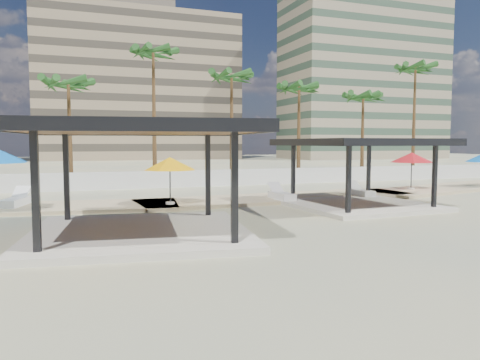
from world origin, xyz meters
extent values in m
plane|color=#CABB86|center=(0.00, 0.00, 0.00)|extent=(200.00, 200.00, 0.00)
cube|color=#C6B284|center=(-12.00, 7.50, 0.06)|extent=(16.40, 6.19, 0.24)
cube|color=#C6B284|center=(2.00, 7.00, 0.06)|extent=(16.24, 5.11, 0.24)
cube|color=#C6B284|center=(16.00, 8.50, 0.06)|extent=(16.49, 7.75, 0.24)
cube|color=silver|center=(0.00, 16.00, 0.60)|extent=(56.00, 0.30, 1.20)
cube|color=#847259|center=(4.00, 78.00, 14.00)|extent=(38.00, 16.00, 28.00)
cube|color=#595147|center=(4.00, 78.00, 29.20)|extent=(13.30, 9.60, 2.40)
cube|color=gray|center=(48.00, 66.00, 17.00)|extent=(32.00, 15.00, 34.00)
cube|color=beige|center=(4.24, 2.82, 0.10)|extent=(6.56, 6.56, 0.19)
cube|color=black|center=(1.97, 0.33, 1.62)|extent=(0.18, 0.18, 2.86)
cube|color=black|center=(1.75, 5.09, 1.62)|extent=(0.18, 0.18, 2.86)
cube|color=black|center=(6.72, 0.55, 1.62)|extent=(0.18, 0.18, 2.86)
cube|color=black|center=(6.51, 5.31, 1.62)|extent=(0.18, 0.18, 2.86)
cube|color=brown|center=(4.24, 2.82, 3.18)|extent=(6.76, 6.76, 0.27)
cube|color=black|center=(4.38, -0.42, 3.18)|extent=(6.57, 0.41, 0.32)
cube|color=black|center=(4.09, 6.06, 3.18)|extent=(6.57, 0.41, 0.32)
cube|color=black|center=(1.00, 2.68, 3.18)|extent=(0.41, 6.57, 0.32)
cube|color=black|center=(7.48, 2.97, 3.18)|extent=(0.41, 6.57, 0.32)
cube|color=beige|center=(-6.89, -0.68, 0.11)|extent=(8.08, 8.08, 0.22)
cube|color=black|center=(-9.95, -2.99, 1.84)|extent=(0.22, 0.22, 3.26)
cube|color=black|center=(-9.20, 2.38, 1.84)|extent=(0.22, 0.22, 3.26)
cube|color=black|center=(-4.57, -3.74, 1.84)|extent=(0.22, 0.22, 3.26)
cube|color=black|center=(-3.82, 1.63, 1.84)|extent=(0.22, 0.22, 3.26)
cube|color=brown|center=(-6.89, -0.68, 3.62)|extent=(8.33, 8.33, 0.30)
cube|color=black|center=(-7.40, -4.34, 3.62)|extent=(7.43, 1.16, 0.37)
cube|color=black|center=(-6.38, 2.97, 3.62)|extent=(7.43, 1.16, 0.37)
cube|color=black|center=(-10.54, -0.17, 3.62)|extent=(1.16, 7.43, 0.37)
cube|color=black|center=(-3.23, -1.19, 3.62)|extent=(1.16, 7.43, 0.37)
cylinder|color=beige|center=(-4.52, 5.80, 0.23)|extent=(0.44, 0.44, 0.11)
cylinder|color=#262628|center=(-4.52, 5.80, 1.24)|extent=(0.06, 0.06, 2.13)
cone|color=#ECA107|center=(-4.52, 5.80, 2.15)|extent=(2.86, 2.86, 0.62)
cylinder|color=beige|center=(11.49, 7.74, 0.24)|extent=(0.46, 0.46, 0.11)
cylinder|color=#262628|center=(11.49, 7.74, 1.28)|extent=(0.06, 0.06, 2.20)
cone|color=red|center=(11.49, 7.74, 2.23)|extent=(3.10, 3.10, 0.64)
cube|color=white|center=(-11.54, 7.67, 0.33)|extent=(1.28, 2.25, 0.30)
cube|color=white|center=(-11.54, 7.67, 0.51)|extent=(1.28, 2.25, 0.06)
cube|color=white|center=(-11.33, 8.47, 0.77)|extent=(0.87, 0.89, 0.54)
cube|color=white|center=(1.45, 5.80, 0.33)|extent=(0.73, 2.08, 0.29)
cube|color=white|center=(1.45, 5.80, 0.50)|extent=(0.73, 2.08, 0.06)
cube|color=white|center=(1.44, 6.61, 0.75)|extent=(0.69, 0.72, 0.53)
cube|color=white|center=(6.39, 5.80, 0.32)|extent=(0.78, 1.97, 0.27)
cube|color=white|center=(6.39, 5.80, 0.48)|extent=(0.78, 1.97, 0.06)
cube|color=white|center=(6.43, 6.55, 0.71)|extent=(0.67, 0.70, 0.49)
cone|color=brown|center=(-9.00, 18.10, 3.69)|extent=(0.36, 0.36, 7.38)
ellipsoid|color=#1E4E1B|center=(-9.00, 18.10, 7.13)|extent=(3.00, 3.00, 1.80)
cone|color=brown|center=(-3.00, 18.90, 5.02)|extent=(0.36, 0.36, 10.05)
ellipsoid|color=#1E4E1B|center=(-3.00, 18.90, 9.80)|extent=(3.00, 3.00, 1.80)
cone|color=brown|center=(3.00, 18.40, 4.25)|extent=(0.36, 0.36, 8.49)
ellipsoid|color=#1E4E1B|center=(3.00, 18.40, 8.24)|extent=(3.00, 3.00, 1.80)
cone|color=brown|center=(9.00, 18.60, 3.93)|extent=(0.36, 0.36, 7.86)
ellipsoid|color=#1E4E1B|center=(9.00, 18.60, 7.61)|extent=(3.00, 3.00, 1.80)
cone|color=brown|center=(15.00, 18.20, 3.65)|extent=(0.36, 0.36, 7.30)
ellipsoid|color=#1E4E1B|center=(15.00, 18.20, 7.05)|extent=(3.00, 3.00, 1.80)
cone|color=brown|center=(21.00, 18.80, 5.07)|extent=(0.36, 0.36, 10.13)
ellipsoid|color=#1E4E1B|center=(21.00, 18.80, 9.88)|extent=(3.00, 3.00, 1.80)
camera|label=1|loc=(-9.08, -16.53, 3.14)|focal=35.00mm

